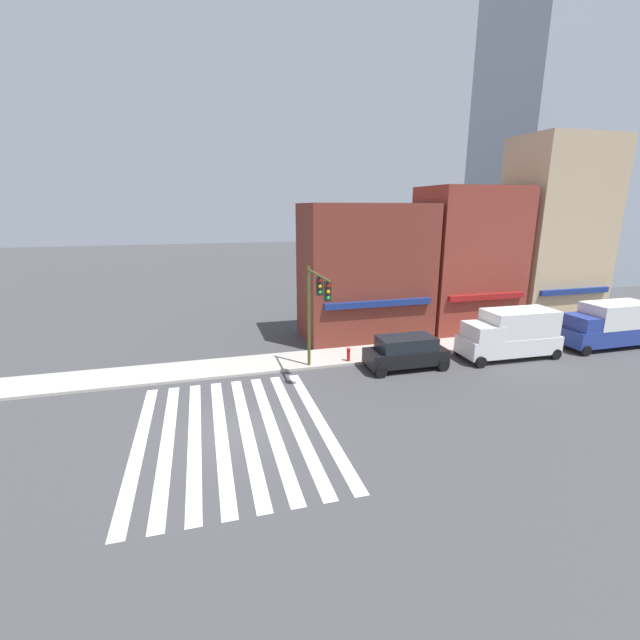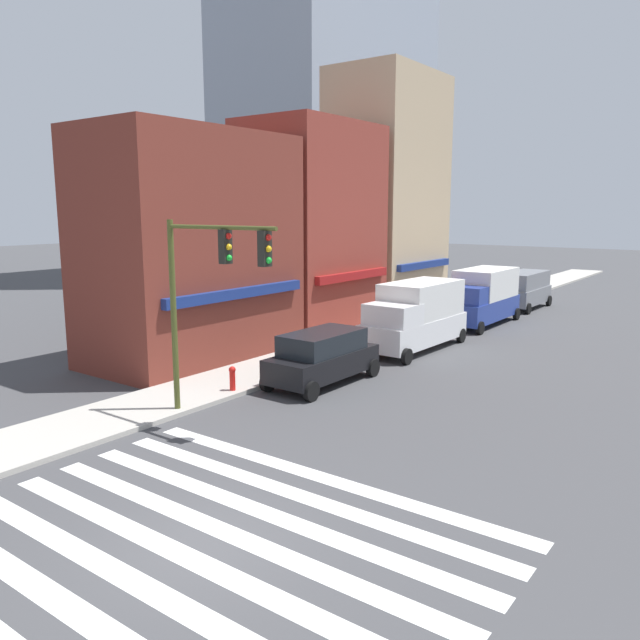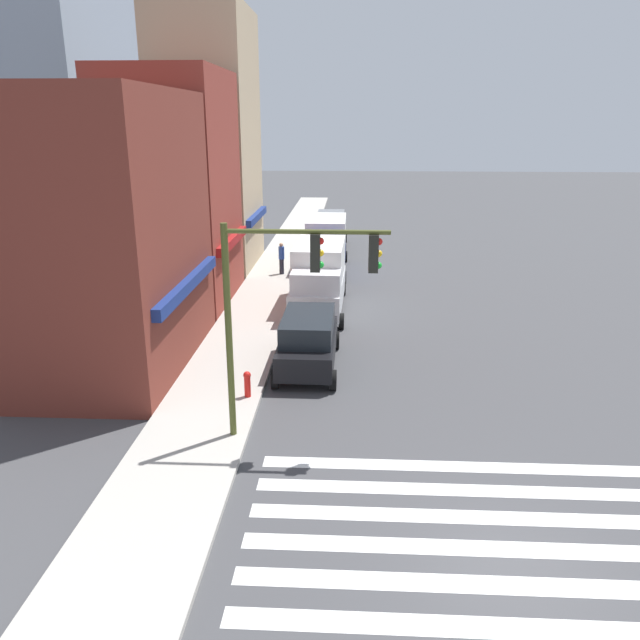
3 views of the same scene
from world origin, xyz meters
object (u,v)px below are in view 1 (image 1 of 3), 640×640
Objects in this scene: suv_black at (406,352)px; box_truck_white at (511,333)px; pedestrian_blue_shirt at (561,324)px; fire_hydrant at (348,354)px; box_truck_blue at (608,324)px; traffic_signal at (316,301)px.

box_truck_white is at bearing 0.51° from suv_black.
suv_black is 2.66× the size of pedestrian_blue_shirt.
box_truck_white is at bearing -9.62° from fire_hydrant.
fire_hydrant is (-10.03, 1.70, -0.97)m from box_truck_white.
box_truck_blue is 2.86m from pedestrian_blue_shirt.
pedestrian_blue_shirt is at bearing 120.02° from box_truck_blue.
traffic_signal is at bearing -179.15° from box_truck_white.
traffic_signal is 1.27× the size of suv_black.
suv_black is 13.64m from pedestrian_blue_shirt.
box_truck_blue is at bearing -99.12° from pedestrian_blue_shirt.
box_truck_blue reaches higher than suv_black.
box_truck_blue is (20.20, -0.15, -2.74)m from traffic_signal.
traffic_signal is 20.38m from box_truck_blue.
suv_black is 14.83m from box_truck_blue.
box_truck_white is 1.01× the size of box_truck_blue.
suv_black is at bearing -30.15° from fire_hydrant.
box_truck_blue is 17.86m from fire_hydrant.
box_truck_white is at bearing -179.80° from box_truck_blue.
suv_black reaches higher than fire_hydrant.
pedestrian_blue_shirt is 16.37m from fire_hydrant.
pedestrian_blue_shirt is (13.42, 2.44, 0.04)m from suv_black.
suv_black is at bearing -1.63° from traffic_signal.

